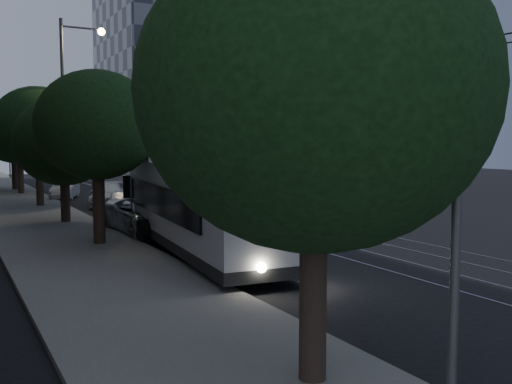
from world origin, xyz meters
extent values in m
plane|color=black|center=(0.00, 0.00, 0.00)|extent=(120.00, 120.00, 0.00)
cube|color=slate|center=(-7.50, 20.00, 0.07)|extent=(5.00, 90.00, 0.15)
cube|color=gray|center=(0.28, 20.00, 0.01)|extent=(0.08, 90.00, 0.02)
cube|color=gray|center=(1.72, 20.00, 0.01)|extent=(0.08, 90.00, 0.02)
cube|color=gray|center=(3.28, 20.00, 0.01)|extent=(0.08, 90.00, 0.02)
cube|color=gray|center=(4.72, 20.00, 0.01)|extent=(0.08, 90.00, 0.02)
cylinder|color=black|center=(-3.85, 20.00, 5.60)|extent=(0.02, 90.00, 0.02)
cylinder|color=black|center=(-3.15, 20.00, 5.60)|extent=(0.02, 90.00, 0.02)
cylinder|color=#565658|center=(-5.30, -10.00, 3.00)|extent=(0.14, 0.14, 6.00)
cylinder|color=#565658|center=(-5.30, 10.00, 3.00)|extent=(0.14, 0.14, 6.00)
cylinder|color=#565658|center=(-5.30, 30.00, 3.00)|extent=(0.14, 0.14, 6.00)
cylinder|color=#565658|center=(-5.30, 50.00, 3.00)|extent=(0.14, 0.14, 6.00)
cube|color=#363B45|center=(18.00, 55.00, 12.00)|extent=(22.00, 18.00, 24.00)
cube|color=silver|center=(-3.70, 2.88, 1.76)|extent=(3.65, 12.11, 2.83)
cube|color=black|center=(-3.70, 2.88, 0.50)|extent=(3.69, 12.15, 0.35)
cube|color=black|center=(-3.70, 3.37, 1.89)|extent=(3.47, 9.64, 1.04)
cube|color=black|center=(-3.70, -3.05, 2.04)|extent=(2.23, 0.29, 1.29)
cube|color=black|center=(-3.70, 8.81, 1.99)|extent=(2.03, 0.27, 0.99)
cube|color=#24DA3C|center=(-3.70, -3.05, 2.93)|extent=(1.59, 0.21, 0.32)
cube|color=gray|center=(-3.70, 5.86, 3.43)|extent=(2.33, 2.38, 0.50)
sphere|color=white|center=(-4.54, -3.10, 0.75)|extent=(0.26, 0.26, 0.26)
sphere|color=white|center=(-2.85, -3.10, 0.75)|extent=(0.26, 0.26, 0.26)
cylinder|color=#565658|center=(-4.00, 6.90, 4.44)|extent=(0.06, 4.50, 2.37)
cylinder|color=#565658|center=(-3.40, 6.90, 4.44)|extent=(0.06, 4.50, 2.37)
cylinder|color=black|center=(-4.92, -0.94, 0.50)|extent=(0.30, 0.99, 0.99)
cylinder|color=black|center=(-2.48, -0.94, 0.50)|extent=(0.30, 0.99, 0.99)
cylinder|color=black|center=(-4.92, 5.50, 0.50)|extent=(0.30, 0.99, 0.99)
cylinder|color=black|center=(-2.48, 5.50, 0.50)|extent=(0.30, 0.99, 0.99)
cylinder|color=black|center=(-4.92, 7.41, 0.50)|extent=(0.30, 0.99, 0.99)
cylinder|color=black|center=(-2.48, 7.41, 0.50)|extent=(0.30, 0.99, 0.99)
imported|color=#B5B8BD|center=(-3.96, 8.00, 0.76)|extent=(2.80, 5.59, 1.52)
imported|color=silver|center=(-2.70, 16.53, 0.63)|extent=(2.81, 3.97, 1.25)
imported|color=silver|center=(-2.70, 19.50, 0.71)|extent=(3.39, 5.30, 1.43)
imported|color=silver|center=(-4.15, 25.53, 0.66)|extent=(2.72, 4.26, 1.32)
imported|color=silver|center=(-3.14, 30.28, 0.61)|extent=(2.74, 3.85, 1.22)
cylinder|color=#2E2219|center=(-6.50, -8.24, 1.32)|extent=(0.44, 0.44, 2.65)
ellipsoid|color=black|center=(-6.50, -8.24, 4.72)|extent=(5.54, 5.54, 4.98)
cylinder|color=#2E2219|center=(-6.50, 5.84, 1.44)|extent=(0.44, 0.44, 2.87)
ellipsoid|color=black|center=(-6.50, 5.84, 4.57)|extent=(4.53, 4.53, 4.07)
cylinder|color=#2E2219|center=(-6.50, 12.52, 1.11)|extent=(0.44, 0.44, 2.22)
ellipsoid|color=black|center=(-6.50, 12.52, 3.97)|extent=(4.66, 4.66, 4.19)
cylinder|color=#2E2219|center=(-6.50, 20.55, 1.43)|extent=(0.44, 0.44, 2.86)
ellipsoid|color=black|center=(-6.50, 20.55, 4.86)|extent=(5.32, 5.32, 4.79)
cylinder|color=#2E2219|center=(-6.50, 29.94, 1.37)|extent=(0.44, 0.44, 2.74)
ellipsoid|color=black|center=(-6.50, 29.94, 4.82)|extent=(5.56, 5.56, 5.00)
cylinder|color=#2E2219|center=(-6.50, 34.08, 1.32)|extent=(0.44, 0.44, 2.63)
ellipsoid|color=black|center=(-6.50, 34.08, 4.41)|extent=(4.76, 4.76, 4.28)
cylinder|color=#565658|center=(-5.20, -2.16, 4.90)|extent=(0.20, 0.20, 9.79)
cylinder|color=#565658|center=(-5.20, 19.50, 5.56)|extent=(0.20, 0.20, 11.11)
cylinder|color=#565658|center=(-3.98, 19.50, 10.67)|extent=(2.44, 0.12, 0.12)
sphere|color=#F8D688|center=(-2.87, 19.50, 10.56)|extent=(0.44, 0.44, 0.44)
camera|label=1|loc=(-11.57, -15.56, 3.93)|focal=40.00mm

